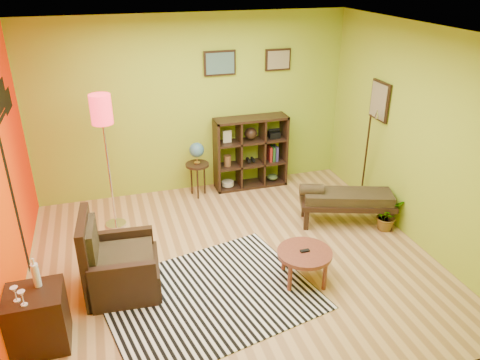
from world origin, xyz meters
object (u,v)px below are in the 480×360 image
object	(u,v)px
coffee_table	(304,255)
cube_shelf	(251,152)
floor_lamp	(103,122)
armchair	(118,268)
potted_plant	(386,218)
globe_table	(197,156)
bench	(345,199)
side_cabinet	(38,319)

from	to	relation	value
coffee_table	cube_shelf	distance (m)	2.66
floor_lamp	cube_shelf	xyz separation A→B (m)	(2.28, 0.70, -0.96)
coffee_table	armchair	size ratio (longest dim) A/B	0.66
floor_lamp	potted_plant	xyz separation A→B (m)	(3.67, -1.21, -1.39)
potted_plant	armchair	bearing A→B (deg)	-175.47
globe_table	cube_shelf	size ratio (longest dim) A/B	0.76
potted_plant	globe_table	bearing A→B (deg)	142.32
coffee_table	floor_lamp	bearing A→B (deg)	136.86
floor_lamp	bench	bearing A→B (deg)	-15.75
bench	floor_lamp	bearing A→B (deg)	164.25
globe_table	bench	distance (m)	2.37
floor_lamp	potted_plant	world-z (taller)	floor_lamp
potted_plant	coffee_table	bearing A→B (deg)	-155.04
globe_table	potted_plant	size ratio (longest dim) A/B	2.04
side_cabinet	cube_shelf	bearing A→B (deg)	42.56
side_cabinet	cube_shelf	distance (m)	4.24
armchair	globe_table	size ratio (longest dim) A/B	1.08
coffee_table	side_cabinet	xyz separation A→B (m)	(-2.91, -0.21, -0.02)
coffee_table	side_cabinet	world-z (taller)	side_cabinet
armchair	side_cabinet	bearing A→B (deg)	-140.13
side_cabinet	bench	bearing A→B (deg)	17.61
coffee_table	cube_shelf	bearing A→B (deg)	85.55
cube_shelf	bench	world-z (taller)	cube_shelf
potted_plant	cube_shelf	bearing A→B (deg)	126.07
globe_table	side_cabinet	bearing A→B (deg)	-128.33
cube_shelf	potted_plant	size ratio (longest dim) A/B	2.70
armchair	bench	bearing A→B (deg)	10.72
floor_lamp	potted_plant	bearing A→B (deg)	-18.19
bench	potted_plant	world-z (taller)	bench
armchair	bench	xyz separation A→B (m)	(3.20, 0.61, 0.10)
armchair	bench	size ratio (longest dim) A/B	0.69
coffee_table	side_cabinet	bearing A→B (deg)	-175.77
side_cabinet	globe_table	bearing A→B (deg)	51.67
globe_table	cube_shelf	distance (m)	0.95
floor_lamp	bench	distance (m)	3.49
globe_table	potted_plant	world-z (taller)	globe_table
cube_shelf	potted_plant	xyz separation A→B (m)	(1.39, -1.90, -0.43)
cube_shelf	armchair	bearing A→B (deg)	-136.57
floor_lamp	potted_plant	distance (m)	4.10
armchair	floor_lamp	size ratio (longest dim) A/B	0.51
side_cabinet	bench	size ratio (longest dim) A/B	0.67
bench	cube_shelf	bearing A→B (deg)	119.05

